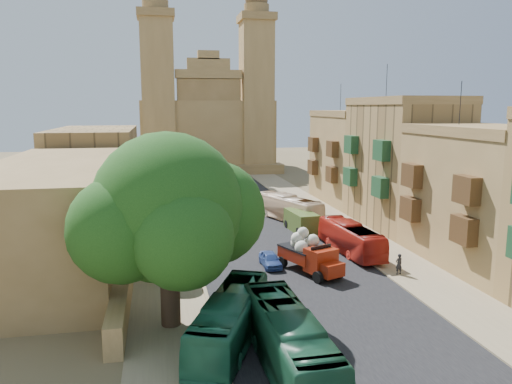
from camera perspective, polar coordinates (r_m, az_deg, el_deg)
name	(u,v)px	position (r m, az deg, el deg)	size (l,w,h in m)	color
ground	(347,340)	(29.23, 10.37, -16.35)	(260.00, 260.00, 0.00)	brown
road_surface	(249,221)	(56.70, -0.79, -3.32)	(14.00, 140.00, 0.01)	black
sidewalk_east	(329,217)	(59.11, 8.32, -2.88)	(5.00, 140.00, 0.01)	#877658
sidewalk_west	(164,225)	(55.81, -10.44, -3.69)	(5.00, 140.00, 0.01)	#877658
kerb_east	(308,218)	(58.32, 6.00, -2.94)	(0.25, 140.00, 0.12)	#877658
kerb_west	(187,223)	(55.88, -7.88, -3.54)	(0.25, 140.00, 0.12)	#877658
townhouse_b	(485,196)	(44.39, 24.71, -0.41)	(9.00, 14.00, 14.90)	olive
townhouse_c	(403,162)	(56.04, 16.45, 3.30)	(9.00, 14.00, 17.40)	#997745
townhouse_d	(353,157)	(68.75, 11.03, 3.99)	(9.00, 14.00, 15.90)	olive
west_wall	(132,242)	(45.96, -14.04, -5.56)	(1.00, 40.00, 1.80)	olive
west_building_low	(60,213)	(43.93, -21.52, -2.23)	(10.00, 28.00, 8.40)	olive
west_building_mid	(96,167)	(69.24, -17.81, 2.79)	(10.00, 22.00, 10.00)	#997745
church	(206,123)	(103.48, -5.72, 7.84)	(28.00, 22.50, 36.30)	olive
ficus_tree	(170,213)	(28.98, -9.84, -2.40)	(11.44, 10.52, 11.44)	#39281C
street_tree_a	(160,242)	(37.65, -10.91, -5.66)	(2.83, 2.83, 4.35)	#39281C
street_tree_b	(159,208)	(49.30, -11.02, -1.82)	(3.00, 3.00, 4.61)	#39281C
street_tree_c	(158,188)	(61.10, -11.09, 0.43)	(3.04, 3.04, 4.67)	#39281C
street_tree_d	(158,176)	(73.00, -11.13, 1.79)	(2.89, 2.89, 4.45)	#39281C
red_truck	(310,254)	(39.18, 6.18, -7.03)	(4.17, 6.24, 3.46)	maroon
olive_pickup	(301,221)	(52.19, 5.22, -3.38)	(2.66, 5.14, 2.05)	#445C22
bus_green_south	(289,341)	(25.38, 3.74, -16.65)	(2.52, 10.78, 3.00)	#1E573A
bus_green_north	(231,319)	(28.00, -2.92, -14.26)	(2.34, 10.01, 2.79)	#206545
bus_red_east	(351,238)	(44.92, 10.75, -5.23)	(2.23, 9.54, 2.66)	red
bus_cream_east	(288,208)	(56.80, 3.63, -1.81)	(2.44, 10.44, 2.91)	beige
car_blue_a	(270,259)	(40.68, 1.65, -7.71)	(1.40, 3.49, 1.19)	#324D92
car_white_a	(235,209)	(59.76, -2.38, -1.94)	(1.53, 4.38, 1.44)	silver
car_cream	(305,224)	(52.61, 5.65, -3.62)	(2.28, 4.95, 1.38)	#FFF8CC
car_dkblue	(213,204)	(63.93, -4.91, -1.32)	(1.67, 4.11, 1.19)	#0E2145
car_white_b	(247,195)	(69.29, -0.98, -0.35)	(1.62, 4.02, 1.37)	silver
car_blue_b	(192,179)	(85.72, -7.38, 1.51)	(1.46, 4.20, 1.38)	#3D71C9
pedestrian_a	(399,264)	(40.31, 16.01, -7.92)	(0.60, 0.39, 1.64)	black
pedestrian_c	(349,236)	(47.92, 10.60, -4.93)	(0.94, 0.39, 1.60)	#333539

